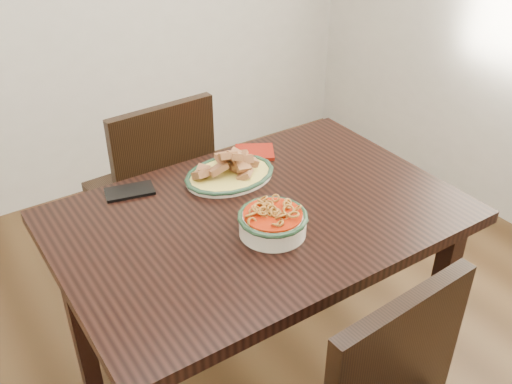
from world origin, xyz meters
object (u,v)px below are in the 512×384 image
chair_far (156,187)px  noodle_bowl (273,220)px  fish_plate (230,166)px  smartphone (130,191)px  dining_table (260,238)px

chair_far → noodle_bowl: bearing=88.5°
chair_far → noodle_bowl: (0.02, -0.80, 0.29)m
fish_plate → smartphone: fish_plate is taller
chair_far → noodle_bowl: chair_far is taller
chair_far → smartphone: bearing=54.3°
dining_table → chair_far: (-0.05, 0.69, -0.15)m
noodle_bowl → chair_far: bearing=91.3°
dining_table → noodle_bowl: size_ratio=5.97×
chair_far → fish_plate: chair_far is taller
chair_far → fish_plate: size_ratio=2.94×
dining_table → fish_plate: fish_plate is taller
chair_far → dining_table: bearing=91.1°
dining_table → chair_far: size_ratio=1.36×
dining_table → noodle_bowl: noodle_bowl is taller
fish_plate → dining_table: bearing=-97.4°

